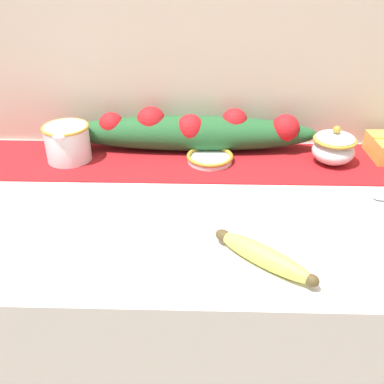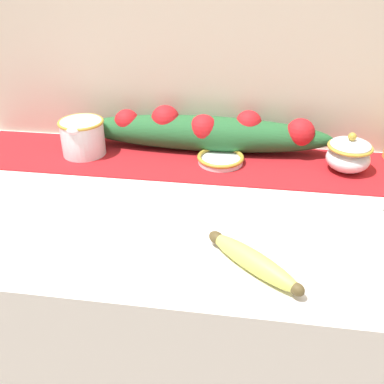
{
  "view_description": "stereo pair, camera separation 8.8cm",
  "coord_description": "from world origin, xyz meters",
  "views": [
    {
      "loc": [
        0.03,
        -0.81,
        1.37
      ],
      "look_at": [
        0.01,
        -0.05,
        0.92
      ],
      "focal_mm": 40.0,
      "sensor_mm": 36.0,
      "label": 1
    },
    {
      "loc": [
        0.12,
        -0.8,
        1.37
      ],
      "look_at": [
        0.01,
        -0.05,
        0.92
      ],
      "focal_mm": 40.0,
      "sensor_mm": 36.0,
      "label": 2
    }
  ],
  "objects": [
    {
      "name": "table_runner",
      "position": [
        0.0,
        0.2,
        0.87
      ],
      "size": [
        1.25,
        0.24,
        0.0
      ],
      "primitive_type": "cube",
      "color": "#A8191E",
      "rests_on": "countertop"
    },
    {
      "name": "countertop",
      "position": [
        0.0,
        0.0,
        0.43
      ],
      "size": [
        1.36,
        0.65,
        0.87
      ],
      "primitive_type": "cube",
      "color": "silver",
      "rests_on": "ground_plane"
    },
    {
      "name": "back_wall",
      "position": [
        0.0,
        0.35,
        1.2
      ],
      "size": [
        2.16,
        0.04,
        2.4
      ],
      "primitive_type": "cube",
      "color": "beige",
      "rests_on": "ground_plane"
    },
    {
      "name": "poinsettia_garland",
      "position": [
        0.0,
        0.27,
        0.92
      ],
      "size": [
        0.68,
        0.1,
        0.12
      ],
      "color": "#235B2D",
      "rests_on": "countertop"
    },
    {
      "name": "banana",
      "position": [
        0.14,
        -0.21,
        0.89
      ],
      "size": [
        0.18,
        0.16,
        0.04
      ],
      "rotation": [
        0.0,
        0.0,
        -0.7
      ],
      "color": "#CCD156",
      "rests_on": "countertop"
    },
    {
      "name": "cream_pitcher",
      "position": [
        -0.31,
        0.2,
        0.92
      ],
      "size": [
        0.12,
        0.14,
        0.1
      ],
      "color": "white",
      "rests_on": "countertop"
    },
    {
      "name": "small_dish",
      "position": [
        0.05,
        0.19,
        0.88
      ],
      "size": [
        0.12,
        0.12,
        0.02
      ],
      "color": "white",
      "rests_on": "countertop"
    },
    {
      "name": "sugar_bowl",
      "position": [
        0.37,
        0.2,
        0.92
      ],
      "size": [
        0.11,
        0.11,
        0.1
      ],
      "color": "white",
      "rests_on": "countertop"
    }
  ]
}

